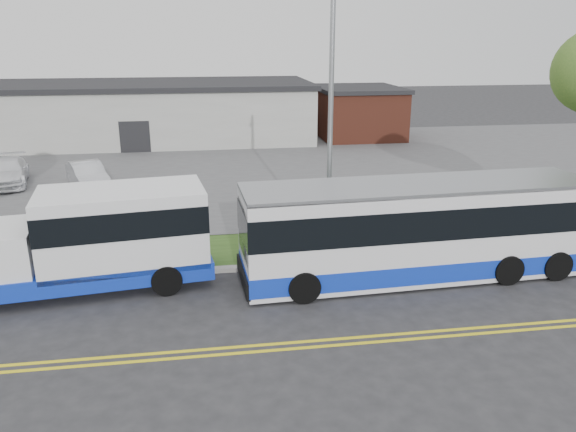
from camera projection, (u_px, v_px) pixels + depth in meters
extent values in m
plane|color=#28282B|center=(256.00, 283.00, 18.17)|extent=(140.00, 140.00, 0.00)
cube|color=yellow|center=(270.00, 344.00, 14.55)|extent=(70.00, 0.12, 0.01)
cube|color=yellow|center=(272.00, 350.00, 14.27)|extent=(70.00, 0.12, 0.01)
cube|color=#9E9B93|center=(253.00, 268.00, 19.18)|extent=(80.00, 0.30, 0.15)
cube|color=#2B4818|center=(248.00, 249.00, 20.89)|extent=(80.00, 3.30, 0.10)
cube|color=#4C4C4F|center=(229.00, 166.00, 34.15)|extent=(80.00, 25.00, 0.10)
cube|color=#9E9E99|center=(141.00, 114.00, 42.10)|extent=(25.00, 10.00, 4.00)
cube|color=black|center=(139.00, 85.00, 41.43)|extent=(25.40, 10.40, 0.35)
cube|color=black|center=(135.00, 137.00, 37.72)|extent=(2.00, 0.15, 2.20)
cube|color=brown|center=(358.00, 114.00, 43.59)|extent=(6.00, 7.00, 3.60)
cube|color=black|center=(358.00, 89.00, 42.99)|extent=(6.30, 7.30, 0.30)
cylinder|color=gray|center=(330.00, 119.00, 19.75)|extent=(0.18, 0.18, 9.50)
cube|color=#1131B8|center=(86.00, 269.00, 17.67)|extent=(8.02, 3.60, 0.57)
cube|color=white|center=(124.00, 226.00, 17.60)|extent=(5.31, 3.25, 2.39)
cube|color=black|center=(122.00, 214.00, 17.48)|extent=(5.34, 3.29, 0.85)
cylinder|color=black|center=(167.00, 280.00, 17.22)|extent=(0.99, 0.44, 0.96)
cylinder|color=black|center=(161.00, 252.00, 19.48)|extent=(0.99, 0.44, 0.96)
cube|color=silver|center=(416.00, 230.00, 18.26)|extent=(11.44, 3.09, 2.99)
cube|color=#1131B8|center=(414.00, 260.00, 18.58)|extent=(11.47, 3.11, 0.62)
cube|color=black|center=(417.00, 214.00, 18.09)|extent=(11.49, 3.13, 0.98)
cube|color=black|center=(245.00, 231.00, 17.11)|extent=(0.21, 2.37, 1.65)
cube|color=black|center=(243.00, 276.00, 17.55)|extent=(0.24, 2.58, 0.52)
cube|color=gray|center=(420.00, 185.00, 17.80)|extent=(11.44, 3.09, 0.12)
cylinder|color=black|center=(304.00, 287.00, 16.72)|extent=(1.00, 0.37, 0.99)
cylinder|color=black|center=(288.00, 257.00, 18.99)|extent=(1.00, 0.37, 0.99)
cylinder|color=black|center=(508.00, 270.00, 17.96)|extent=(1.00, 0.37, 0.99)
cylinder|color=black|center=(470.00, 243.00, 20.24)|extent=(1.00, 0.37, 0.99)
cylinder|color=black|center=(556.00, 265.00, 18.29)|extent=(1.00, 0.37, 0.99)
cylinder|color=black|center=(514.00, 240.00, 20.56)|extent=(1.00, 0.37, 0.99)
imported|color=#B3B5BB|center=(88.00, 176.00, 28.73)|extent=(2.96, 4.45, 1.39)
imported|color=white|center=(8.00, 172.00, 29.62)|extent=(2.81, 4.95, 1.35)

